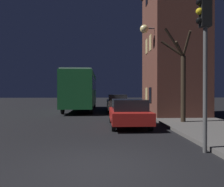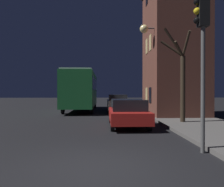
% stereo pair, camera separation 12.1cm
% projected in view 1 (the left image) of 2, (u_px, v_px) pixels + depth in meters
% --- Properties ---
extents(ground_plane, '(120.00, 120.00, 0.00)m').
position_uv_depth(ground_plane, '(100.00, 168.00, 5.11)').
color(ground_plane, black).
extents(brick_building, '(3.88, 5.29, 9.71)m').
position_uv_depth(brick_building, '(173.00, 48.00, 16.10)').
color(brick_building, brown).
rests_on(brick_building, sidewalk).
extents(streetlamp, '(1.24, 0.55, 5.99)m').
position_uv_depth(streetlamp, '(150.00, 46.00, 14.20)').
color(streetlamp, '#4C4C4C').
rests_on(streetlamp, sidewalk).
extents(traffic_light, '(0.43, 0.24, 4.59)m').
position_uv_depth(traffic_light, '(204.00, 41.00, 6.37)').
color(traffic_light, '#4C4C4C').
rests_on(traffic_light, ground).
extents(bare_tree, '(1.35, 1.07, 5.08)m').
position_uv_depth(bare_tree, '(182.00, 77.00, 11.86)').
color(bare_tree, '#2D2319').
rests_on(bare_tree, sidewalk).
extents(bus, '(2.54, 9.57, 3.58)m').
position_uv_depth(bus, '(81.00, 88.00, 20.58)').
color(bus, '#1E6B33').
rests_on(bus, ground).
extents(car_near_lane, '(1.86, 4.07, 1.40)m').
position_uv_depth(car_near_lane, '(129.00, 112.00, 11.19)').
color(car_near_lane, '#B21E19').
rests_on(car_near_lane, ground).
extents(car_mid_lane, '(1.71, 4.45, 1.54)m').
position_uv_depth(car_mid_lane, '(117.00, 103.00, 19.24)').
color(car_mid_lane, beige).
rests_on(car_mid_lane, ground).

